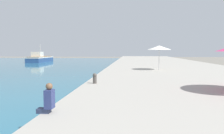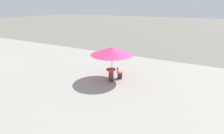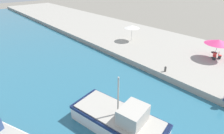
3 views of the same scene
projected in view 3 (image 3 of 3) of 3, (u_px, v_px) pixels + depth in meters
quay_promenade at (96, 27)px, 40.30m from camera, size 16.00×90.00×0.77m
fishing_boat_near at (119, 120)px, 13.29m from camera, size 4.45×7.90×4.64m
cafe_umbrella_pink at (218, 42)px, 22.73m from camera, size 3.33×3.33×2.62m
cafe_umbrella_white at (132, 27)px, 29.36m from camera, size 2.59×2.59×2.62m
cafe_table at (214, 54)px, 23.74m from camera, size 0.80×0.80×0.74m
cafe_chair_left at (219, 56)px, 23.50m from camera, size 0.51×0.53×0.91m
cafe_chair_right at (214, 57)px, 23.23m from camera, size 0.57×0.56×0.91m
mooring_bollard at (165, 69)px, 20.30m from camera, size 0.26×0.26×0.65m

